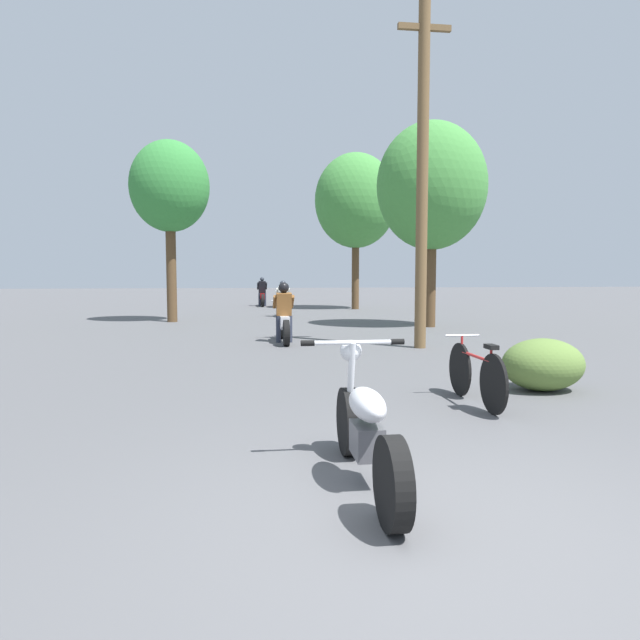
{
  "coord_description": "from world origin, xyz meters",
  "views": [
    {
      "loc": [
        -1.15,
        -3.19,
        1.56
      ],
      "look_at": [
        -0.08,
        4.81,
        0.9
      ],
      "focal_mm": 32.0,
      "sensor_mm": 36.0,
      "label": 1
    }
  ],
  "objects_px": {
    "roadside_tree_left": "(170,188)",
    "motorcycle_rider_far": "(262,295)",
    "roadside_tree_right_far": "(356,201)",
    "motorcycle_rider_mid": "(283,303)",
    "motorcycle_rider_lead": "(284,319)",
    "utility_pole": "(422,172)",
    "bicycle_parked": "(476,374)",
    "motorcycle_foreground": "(366,429)",
    "roadside_tree_right_near": "(432,187)"
  },
  "relations": [
    {
      "from": "roadside_tree_right_far",
      "to": "roadside_tree_right_near",
      "type": "bearing_deg",
      "value": -86.45
    },
    {
      "from": "motorcycle_foreground",
      "to": "motorcycle_rider_mid",
      "type": "height_order",
      "value": "motorcycle_rider_mid"
    },
    {
      "from": "motorcycle_rider_lead",
      "to": "bicycle_parked",
      "type": "height_order",
      "value": "motorcycle_rider_lead"
    },
    {
      "from": "utility_pole",
      "to": "motorcycle_foreground",
      "type": "bearing_deg",
      "value": -110.4
    },
    {
      "from": "bicycle_parked",
      "to": "motorcycle_rider_mid",
      "type": "bearing_deg",
      "value": 95.36
    },
    {
      "from": "roadside_tree_left",
      "to": "motorcycle_rider_mid",
      "type": "distance_m",
      "value": 5.55
    },
    {
      "from": "utility_pole",
      "to": "motorcycle_rider_far",
      "type": "relative_size",
      "value": 3.48
    },
    {
      "from": "motorcycle_rider_lead",
      "to": "bicycle_parked",
      "type": "distance_m",
      "value": 6.76
    },
    {
      "from": "utility_pole",
      "to": "roadside_tree_right_far",
      "type": "xyz_separation_m",
      "value": [
        1.2,
        13.16,
        1.06
      ]
    },
    {
      "from": "motorcycle_foreground",
      "to": "bicycle_parked",
      "type": "xyz_separation_m",
      "value": [
        1.84,
        2.35,
        -0.05
      ]
    },
    {
      "from": "motorcycle_rider_lead",
      "to": "motorcycle_rider_far",
      "type": "height_order",
      "value": "motorcycle_rider_far"
    },
    {
      "from": "roadside_tree_right_near",
      "to": "motorcycle_rider_lead",
      "type": "xyz_separation_m",
      "value": [
        -4.51,
        -3.19,
        -3.54
      ]
    },
    {
      "from": "motorcycle_rider_lead",
      "to": "utility_pole",
      "type": "bearing_deg",
      "value": -26.44
    },
    {
      "from": "motorcycle_foreground",
      "to": "bicycle_parked",
      "type": "relative_size",
      "value": 1.23
    },
    {
      "from": "motorcycle_rider_far",
      "to": "bicycle_parked",
      "type": "height_order",
      "value": "motorcycle_rider_far"
    },
    {
      "from": "roadside_tree_left",
      "to": "motorcycle_rider_lead",
      "type": "bearing_deg",
      "value": -61.85
    },
    {
      "from": "roadside_tree_right_far",
      "to": "roadside_tree_left",
      "type": "height_order",
      "value": "roadside_tree_right_far"
    },
    {
      "from": "motorcycle_foreground",
      "to": "roadside_tree_right_near",
      "type": "bearing_deg",
      "value": 69.42
    },
    {
      "from": "motorcycle_rider_mid",
      "to": "motorcycle_rider_far",
      "type": "distance_m",
      "value": 7.04
    },
    {
      "from": "roadside_tree_left",
      "to": "motorcycle_rider_far",
      "type": "height_order",
      "value": "roadside_tree_left"
    },
    {
      "from": "bicycle_parked",
      "to": "motorcycle_foreground",
      "type": "bearing_deg",
      "value": -128.12
    },
    {
      "from": "roadside_tree_right_far",
      "to": "motorcycle_rider_far",
      "type": "bearing_deg",
      "value": 144.08
    },
    {
      "from": "utility_pole",
      "to": "motorcycle_rider_far",
      "type": "xyz_separation_m",
      "value": [
        -2.79,
        16.06,
        -3.12
      ]
    },
    {
      "from": "roadside_tree_right_far",
      "to": "motorcycle_rider_far",
      "type": "xyz_separation_m",
      "value": [
        -4.0,
        2.9,
        -4.19
      ]
    },
    {
      "from": "utility_pole",
      "to": "motorcycle_foreground",
      "type": "relative_size",
      "value": 3.47
    },
    {
      "from": "bicycle_parked",
      "to": "motorcycle_rider_far",
      "type": "bearing_deg",
      "value": 95.0
    },
    {
      "from": "roadside_tree_right_far",
      "to": "roadside_tree_left",
      "type": "bearing_deg",
      "value": -141.17
    },
    {
      "from": "utility_pole",
      "to": "roadside_tree_right_far",
      "type": "relative_size",
      "value": 1.05
    },
    {
      "from": "motorcycle_rider_mid",
      "to": "motorcycle_rider_far",
      "type": "relative_size",
      "value": 0.95
    },
    {
      "from": "roadside_tree_right_near",
      "to": "motorcycle_rider_far",
      "type": "relative_size",
      "value": 2.9
    },
    {
      "from": "roadside_tree_right_near",
      "to": "motorcycle_rider_far",
      "type": "bearing_deg",
      "value": 111.51
    },
    {
      "from": "motorcycle_rider_lead",
      "to": "roadside_tree_left",
      "type": "bearing_deg",
      "value": 118.15
    },
    {
      "from": "motorcycle_foreground",
      "to": "motorcycle_rider_mid",
      "type": "distance_m",
      "value": 16.52
    },
    {
      "from": "roadside_tree_right_near",
      "to": "roadside_tree_right_far",
      "type": "distance_m",
      "value": 8.64
    },
    {
      "from": "roadside_tree_left",
      "to": "motorcycle_rider_far",
      "type": "xyz_separation_m",
      "value": [
        3.19,
        8.68,
        -3.76
      ]
    },
    {
      "from": "roadside_tree_right_far",
      "to": "roadside_tree_left",
      "type": "relative_size",
      "value": 1.17
    },
    {
      "from": "motorcycle_rider_mid",
      "to": "utility_pole",
      "type": "bearing_deg",
      "value": -75.92
    },
    {
      "from": "roadside_tree_left",
      "to": "roadside_tree_right_near",
      "type": "bearing_deg",
      "value": -20.06
    },
    {
      "from": "roadside_tree_right_far",
      "to": "motorcycle_rider_lead",
      "type": "distance_m",
      "value": 13.12
    },
    {
      "from": "roadside_tree_left",
      "to": "motorcycle_rider_lead",
      "type": "xyz_separation_m",
      "value": [
        3.21,
        -6.0,
        -3.76
      ]
    },
    {
      "from": "utility_pole",
      "to": "motorcycle_foreground",
      "type": "height_order",
      "value": "utility_pole"
    },
    {
      "from": "roadside_tree_left",
      "to": "motorcycle_rider_lead",
      "type": "relative_size",
      "value": 2.89
    },
    {
      "from": "roadside_tree_left",
      "to": "motorcycle_rider_lead",
      "type": "height_order",
      "value": "roadside_tree_left"
    },
    {
      "from": "motorcycle_rider_far",
      "to": "bicycle_parked",
      "type": "distance_m",
      "value": 21.27
    },
    {
      "from": "roadside_tree_right_near",
      "to": "roadside_tree_left",
      "type": "xyz_separation_m",
      "value": [
        -7.72,
        2.82,
        0.23
      ]
    },
    {
      "from": "roadside_tree_right_far",
      "to": "roadside_tree_left",
      "type": "xyz_separation_m",
      "value": [
        -7.18,
        -5.78,
        -0.42
      ]
    },
    {
      "from": "bicycle_parked",
      "to": "roadside_tree_right_far",
      "type": "bearing_deg",
      "value": 83.32
    },
    {
      "from": "roadside_tree_right_near",
      "to": "motorcycle_rider_mid",
      "type": "xyz_separation_m",
      "value": [
        -4.0,
        4.47,
        -3.56
      ]
    },
    {
      "from": "motorcycle_rider_far",
      "to": "motorcycle_rider_lead",
      "type": "bearing_deg",
      "value": -89.9
    },
    {
      "from": "roadside_tree_right_far",
      "to": "motorcycle_rider_mid",
      "type": "distance_m",
      "value": 6.84
    }
  ]
}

